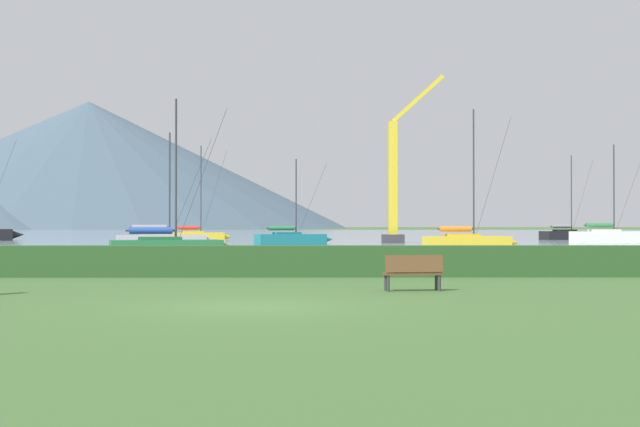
# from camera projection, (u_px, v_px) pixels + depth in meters

# --- Properties ---
(ground_plane) EXTENTS (1000.00, 1000.00, 0.00)m
(ground_plane) POSITION_uv_depth(u_px,v_px,m) (249.00, 307.00, 18.86)
(ground_plane) COLOR #3D602D
(harbor_water) EXTENTS (320.00, 246.00, 0.00)m
(harbor_water) POSITION_uv_depth(u_px,v_px,m) (303.00, 234.00, 155.84)
(harbor_water) COLOR #8499A8
(harbor_water) RESTS_ON ground_plane
(hedge_line) EXTENTS (80.00, 1.20, 1.03)m
(hedge_line) POSITION_uv_depth(u_px,v_px,m) (272.00, 261.00, 29.86)
(hedge_line) COLOR #284C23
(hedge_line) RESTS_ON ground_plane
(sailboat_slip_0) EXTENTS (7.24, 3.93, 9.57)m
(sailboat_slip_0) POSITION_uv_depth(u_px,v_px,m) (568.00, 234.00, 100.80)
(sailboat_slip_0) COLOR black
(sailboat_slip_0) RESTS_ON harbor_water
(sailboat_slip_1) EXTENTS (8.06, 3.51, 9.25)m
(sailboat_slip_1) POSITION_uv_depth(u_px,v_px,m) (609.00, 236.00, 83.69)
(sailboat_slip_1) COLOR white
(sailboat_slip_1) RESTS_ON harbor_water
(sailboat_slip_2) EXTENTS (6.88, 2.93, 9.72)m
(sailboat_slip_2) POSITION_uv_depth(u_px,v_px,m) (468.00, 241.00, 61.63)
(sailboat_slip_2) COLOR gold
(sailboat_slip_2) RESTS_ON harbor_water
(sailboat_slip_3) EXTENTS (6.86, 3.52, 8.42)m
(sailboat_slip_3) POSITION_uv_depth(u_px,v_px,m) (168.00, 247.00, 47.26)
(sailboat_slip_3) COLOR #236B38
(sailboat_slip_3) RESTS_ON harbor_water
(sailboat_slip_6) EXTENTS (7.35, 3.08, 8.24)m
(sailboat_slip_6) POSITION_uv_depth(u_px,v_px,m) (163.00, 241.00, 63.00)
(sailboat_slip_6) COLOR #9E9EA3
(sailboat_slip_6) RESTS_ON harbor_water
(sailboat_slip_7) EXTENTS (6.79, 3.85, 7.23)m
(sailboat_slip_7) POSITION_uv_depth(u_px,v_px,m) (291.00, 238.00, 74.86)
(sailboat_slip_7) COLOR #19707A
(sailboat_slip_7) RESTS_ON harbor_water
(sailboat_slip_10) EXTENTS (6.68, 3.17, 9.85)m
(sailboat_slip_10) POSITION_uv_depth(u_px,v_px,m) (197.00, 236.00, 91.76)
(sailboat_slip_10) COLOR gold
(sailboat_slip_10) RESTS_ON harbor_water
(park_bench_under_tree) EXTENTS (1.57, 0.65, 0.95)m
(park_bench_under_tree) POSITION_uv_depth(u_px,v_px,m) (413.00, 271.00, 23.32)
(park_bench_under_tree) COLOR brown
(park_bench_under_tree) RESTS_ON ground_plane
(dock_crane) EXTENTS (5.81, 2.00, 15.71)m
(dock_crane) POSITION_uv_depth(u_px,v_px,m) (395.00, 190.00, 83.05)
(dock_crane) COLOR #333338
(dock_crane) RESTS_ON ground_plane
(distant_hill_central_peak) EXTENTS (221.70, 221.70, 54.31)m
(distant_hill_central_peak) POSITION_uv_depth(u_px,v_px,m) (89.00, 165.00, 381.63)
(distant_hill_central_peak) COLOR #425666
(distant_hill_central_peak) RESTS_ON ground_plane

